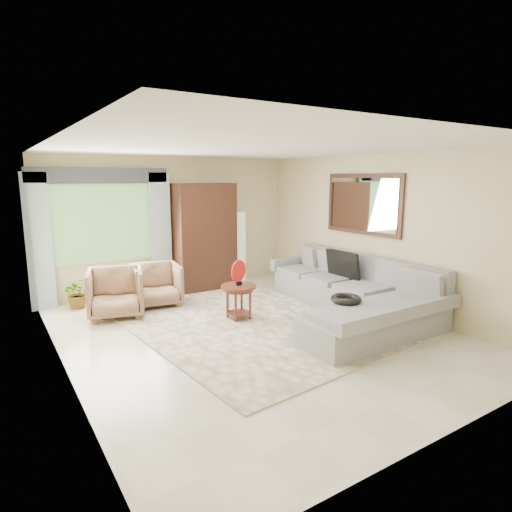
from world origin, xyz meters
TOP-DOWN VIEW (x-y plane):
  - ground at (0.00, 0.00)m, footprint 6.00×6.00m
  - area_rug at (0.06, 0.31)m, footprint 3.34×4.25m
  - sectional_sofa at (1.78, -0.18)m, footprint 2.30×3.46m
  - tv_screen at (2.05, 0.36)m, footprint 0.14×0.74m
  - garden_hose at (1.00, -0.80)m, footprint 0.43×0.43m
  - coffee_table at (0.11, 0.63)m, footprint 0.56×0.56m
  - red_disc at (0.11, 0.63)m, footprint 0.33×0.15m
  - armchair_left at (-1.46, 1.85)m, footprint 1.03×1.05m
  - armchair_right at (-0.71, 2.08)m, footprint 0.90×0.92m
  - potted_plant at (-1.89, 2.67)m, footprint 0.53×0.48m
  - armoire at (0.55, 2.72)m, footprint 1.20×0.55m
  - floor_lamp at (1.35, 2.78)m, footprint 0.24×0.24m
  - window at (-1.35, 2.97)m, footprint 1.80×0.04m
  - curtain_left at (-2.40, 2.88)m, footprint 0.40×0.08m
  - curtain_right at (-0.30, 2.88)m, footprint 0.40×0.08m
  - valance at (-1.35, 2.90)m, footprint 2.40×0.12m
  - wall_mirror at (2.46, 0.35)m, footprint 0.05×1.70m

SIDE VIEW (x-z plane):
  - ground at x=0.00m, z-range 0.00..0.00m
  - area_rug at x=0.06m, z-range 0.00..0.02m
  - potted_plant at x=-1.89m, z-range 0.00..0.52m
  - sectional_sofa at x=1.78m, z-range -0.17..0.73m
  - coffee_table at x=0.11m, z-range 0.01..0.57m
  - armchair_right at x=-0.71m, z-range 0.00..0.74m
  - armchair_left at x=-1.46m, z-range 0.00..0.78m
  - garden_hose at x=1.00m, z-range 0.50..0.59m
  - tv_screen at x=2.05m, z-range 0.48..0.96m
  - floor_lamp at x=1.35m, z-range 0.00..1.50m
  - red_disc at x=0.11m, z-range 0.62..0.96m
  - armoire at x=0.55m, z-range 0.00..2.10m
  - curtain_left at x=-2.40m, z-range 0.00..2.30m
  - curtain_right at x=-0.30m, z-range 0.00..2.30m
  - window at x=-1.35m, z-range 0.70..2.10m
  - wall_mirror at x=2.46m, z-range 1.22..2.27m
  - valance at x=-1.35m, z-range 2.12..2.38m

